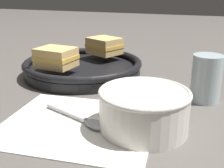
{
  "coord_description": "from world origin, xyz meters",
  "views": [
    {
      "loc": [
        0.21,
        -0.45,
        0.23
      ],
      "look_at": [
        0.02,
        0.05,
        0.04
      ],
      "focal_mm": 45.0,
      "sensor_mm": 36.0,
      "label": 1
    }
  ],
  "objects_px": {
    "spoon": "(88,121)",
    "sandwich_near_left": "(56,57)",
    "skillet": "(83,67)",
    "soup_bowl": "(144,107)",
    "sandwich_near_right": "(104,46)",
    "drinking_glass": "(206,78)"
  },
  "relations": [
    {
      "from": "spoon",
      "to": "sandwich_near_right",
      "type": "bearing_deg",
      "value": 127.2
    },
    {
      "from": "soup_bowl",
      "to": "skillet",
      "type": "bearing_deg",
      "value": 134.21
    },
    {
      "from": "spoon",
      "to": "sandwich_near_left",
      "type": "bearing_deg",
      "value": 152.86
    },
    {
      "from": "soup_bowl",
      "to": "sandwich_near_left",
      "type": "relative_size",
      "value": 1.6
    },
    {
      "from": "soup_bowl",
      "to": "sandwich_near_right",
      "type": "relative_size",
      "value": 1.36
    },
    {
      "from": "spoon",
      "to": "sandwich_near_right",
      "type": "xyz_separation_m",
      "value": [
        -0.11,
        0.35,
        0.06
      ]
    },
    {
      "from": "sandwich_near_left",
      "to": "spoon",
      "type": "bearing_deg",
      "value": -46.28
    },
    {
      "from": "sandwich_near_left",
      "to": "drinking_glass",
      "type": "distance_m",
      "value": 0.35
    },
    {
      "from": "soup_bowl",
      "to": "skillet",
      "type": "distance_m",
      "value": 0.33
    },
    {
      "from": "sandwich_near_right",
      "to": "drinking_glass",
      "type": "bearing_deg",
      "value": -28.49
    },
    {
      "from": "spoon",
      "to": "drinking_glass",
      "type": "bearing_deg",
      "value": 65.52
    },
    {
      "from": "skillet",
      "to": "sandwich_near_left",
      "type": "xyz_separation_m",
      "value": [
        -0.03,
        -0.09,
        0.04
      ]
    },
    {
      "from": "skillet",
      "to": "soup_bowl",
      "type": "bearing_deg",
      "value": -45.79
    },
    {
      "from": "drinking_glass",
      "to": "skillet",
      "type": "bearing_deg",
      "value": 167.18
    },
    {
      "from": "spoon",
      "to": "sandwich_near_left",
      "type": "xyz_separation_m",
      "value": [
        -0.17,
        0.17,
        0.06
      ]
    },
    {
      "from": "soup_bowl",
      "to": "drinking_glass",
      "type": "xyz_separation_m",
      "value": [
        0.09,
        0.17,
        0.01
      ]
    },
    {
      "from": "spoon",
      "to": "skillet",
      "type": "height_order",
      "value": "skillet"
    },
    {
      "from": "skillet",
      "to": "drinking_glass",
      "type": "bearing_deg",
      "value": -12.82
    },
    {
      "from": "spoon",
      "to": "drinking_glass",
      "type": "xyz_separation_m",
      "value": [
        0.18,
        0.19,
        0.04
      ]
    },
    {
      "from": "spoon",
      "to": "soup_bowl",
      "type": "bearing_deg",
      "value": 31.66
    },
    {
      "from": "soup_bowl",
      "to": "spoon",
      "type": "xyz_separation_m",
      "value": [
        -0.09,
        -0.02,
        -0.03
      ]
    },
    {
      "from": "soup_bowl",
      "to": "skillet",
      "type": "xyz_separation_m",
      "value": [
        -0.23,
        0.24,
        -0.02
      ]
    }
  ]
}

